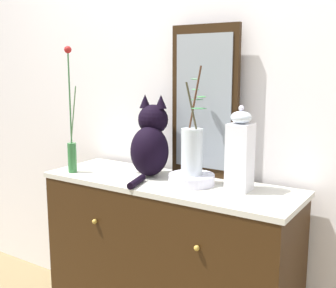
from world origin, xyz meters
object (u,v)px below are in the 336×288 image
(vase_glass_clear, at_px, (192,149))
(bowl_porcelain, at_px, (192,179))
(sideboard, at_px, (168,266))
(cat_sitting, at_px, (150,142))
(mirror_leaning, at_px, (204,102))
(jar_lidded_porcelain, at_px, (240,152))
(vase_slim_green, at_px, (72,140))

(vase_glass_clear, bearing_deg, bowl_porcelain, -127.42)
(sideboard, relative_size, cat_sitting, 3.15)
(sideboard, bearing_deg, mirror_leaning, 64.14)
(bowl_porcelain, distance_m, jar_lidded_porcelain, 0.27)
(vase_glass_clear, bearing_deg, vase_slim_green, -167.63)
(sideboard, bearing_deg, jar_lidded_porcelain, 6.78)
(cat_sitting, distance_m, bowl_porcelain, 0.30)
(sideboard, xyz_separation_m, jar_lidded_porcelain, (0.35, 0.04, 0.61))
(vase_slim_green, bearing_deg, jar_lidded_porcelain, 10.73)
(sideboard, distance_m, cat_sitting, 0.62)
(cat_sitting, bearing_deg, bowl_porcelain, -8.18)
(mirror_leaning, xyz_separation_m, bowl_porcelain, (0.03, -0.17, -0.34))
(bowl_porcelain, height_order, jar_lidded_porcelain, jar_lidded_porcelain)
(jar_lidded_porcelain, bearing_deg, bowl_porcelain, -173.75)
(vase_glass_clear, bearing_deg, mirror_leaning, 100.12)
(bowl_porcelain, bearing_deg, mirror_leaning, 99.89)
(mirror_leaning, height_order, bowl_porcelain, mirror_leaning)
(cat_sitting, xyz_separation_m, jar_lidded_porcelain, (0.48, -0.01, 0.00))
(mirror_leaning, bearing_deg, sideboard, -115.86)
(mirror_leaning, xyz_separation_m, jar_lidded_porcelain, (0.26, -0.15, -0.20))
(vase_glass_clear, relative_size, jar_lidded_porcelain, 1.32)
(mirror_leaning, distance_m, jar_lidded_porcelain, 0.35)
(cat_sitting, height_order, bowl_porcelain, cat_sitting)
(cat_sitting, distance_m, vase_slim_green, 0.41)
(mirror_leaning, distance_m, vase_slim_green, 0.70)
(mirror_leaning, height_order, jar_lidded_porcelain, mirror_leaning)
(cat_sitting, bearing_deg, vase_glass_clear, -8.00)
(cat_sitting, bearing_deg, sideboard, -21.12)
(mirror_leaning, relative_size, vase_slim_green, 1.15)
(bowl_porcelain, bearing_deg, vase_glass_clear, 52.58)
(bowl_porcelain, xyz_separation_m, vase_glass_clear, (0.00, 0.00, 0.14))
(vase_glass_clear, bearing_deg, cat_sitting, 172.00)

